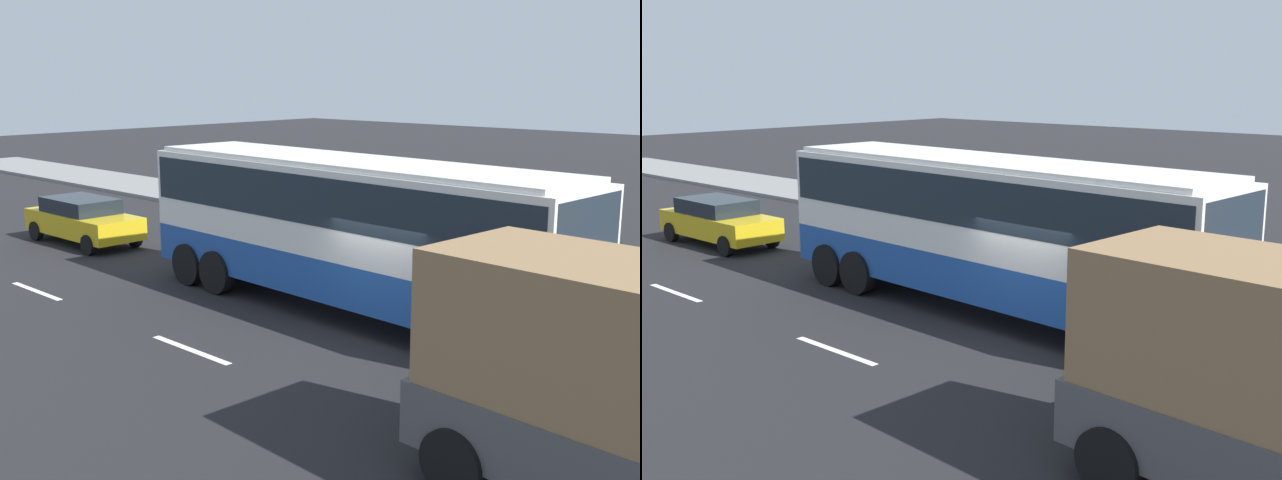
% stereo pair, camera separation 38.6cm
% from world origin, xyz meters
% --- Properties ---
extents(ground_plane, '(120.00, 120.00, 0.00)m').
position_xyz_m(ground_plane, '(0.00, 0.00, 0.00)').
color(ground_plane, black).
extents(sidewalk_curb, '(80.00, 4.00, 0.15)m').
position_xyz_m(sidewalk_curb, '(0.00, 9.45, 0.07)').
color(sidewalk_curb, gray).
rests_on(sidewalk_curb, ground_plane).
extents(coach_bus, '(11.75, 3.04, 3.58)m').
position_xyz_m(coach_bus, '(-1.93, 0.89, 2.21)').
color(coach_bus, '#1E4C9E').
rests_on(coach_bus, ground_plane).
extents(car_yellow_taxi, '(4.58, 1.90, 1.50)m').
position_xyz_m(car_yellow_taxi, '(-13.28, 0.69, 0.80)').
color(car_yellow_taxi, gold).
rests_on(car_yellow_taxi, ground_plane).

